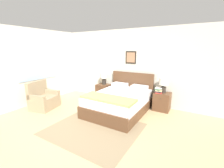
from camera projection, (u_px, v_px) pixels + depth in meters
ground_plane at (77, 132)px, 3.52m from camera, size 16.00×16.00×0.00m
wall_back at (127, 66)px, 5.47m from camera, size 7.66×0.09×2.60m
wall_left at (47, 66)px, 5.64m from camera, size 0.08×5.05×2.60m
area_rug_main at (94, 129)px, 3.67m from camera, size 2.11×1.82×0.01m
bed at (119, 102)px, 4.64m from camera, size 1.53×2.04×1.11m
armchair at (43, 99)px, 4.91m from camera, size 0.81×0.91×0.90m
nightstand_near_window at (104, 92)px, 5.86m from camera, size 0.49×0.46×0.57m
nightstand_by_door at (162, 102)px, 4.75m from camera, size 0.49×0.46×0.57m
table_lamp_near_window at (104, 76)px, 5.73m from camera, size 0.30×0.30×0.47m
table_lamp_by_door at (164, 83)px, 4.63m from camera, size 0.30×0.30×0.47m
book_thick_bottom at (159, 92)px, 4.70m from camera, size 0.25×0.30×0.03m
book_hardcover_middle at (159, 91)px, 4.69m from camera, size 0.16×0.27×0.03m
book_novel_upper at (159, 90)px, 4.69m from camera, size 0.24×0.28×0.04m
book_slim_near_top at (159, 89)px, 4.68m from camera, size 0.20×0.30×0.04m
book_paperback_top at (159, 88)px, 4.67m from camera, size 0.20×0.22×0.03m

